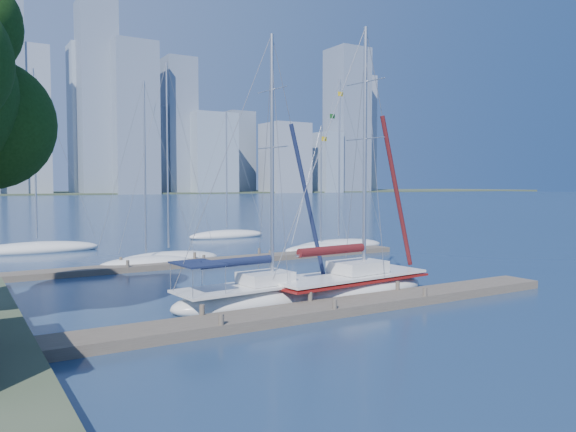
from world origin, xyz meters
TOP-DOWN VIEW (x-y plane):
  - ground at (0.00, 0.00)m, footprint 700.00×700.00m
  - near_dock at (0.00, 0.00)m, footprint 26.00×2.00m
  - far_dock at (2.00, 16.00)m, footprint 30.00×1.80m
  - sailboat_navy at (-1.60, 2.95)m, footprint 8.15×3.31m
  - sailboat_maroon at (3.34, 2.57)m, footprint 9.23×3.81m
  - bg_boat_1 at (-2.29, 17.03)m, footprint 6.57×3.68m
  - bg_boat_2 at (-0.37, 18.17)m, footprint 7.58×3.59m
  - bg_boat_4 at (12.41, 18.23)m, footprint 7.02×3.54m
  - bg_boat_5 at (14.58, 18.72)m, footprint 8.92×3.08m
  - bg_boat_6 at (-7.38, 29.39)m, footprint 9.81×4.25m
  - bg_boat_7 at (10.81, 32.77)m, footprint 8.17×2.35m
  - skyline at (23.88, 290.22)m, footprint 502.32×51.31m

SIDE VIEW (x-z plane):
  - ground at x=0.00m, z-range 0.00..0.00m
  - far_dock at x=2.00m, z-range 0.00..0.36m
  - near_dock at x=0.00m, z-range 0.00..0.40m
  - bg_boat_4 at x=12.41m, z-range -5.01..5.45m
  - bg_boat_1 at x=-2.29m, z-range -5.95..6.47m
  - bg_boat_7 at x=10.81m, z-range -6.25..6.78m
  - bg_boat_2 at x=-0.37m, z-range -6.76..7.33m
  - bg_boat_5 at x=14.58m, z-range -6.95..7.52m
  - bg_boat_6 at x=-7.38m, z-range -7.17..7.75m
  - sailboat_navy at x=-1.60m, z-range -5.33..7.37m
  - sailboat_maroon at x=3.34m, z-range -5.84..7.88m
  - skyline at x=23.88m, z-range -18.60..90.56m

